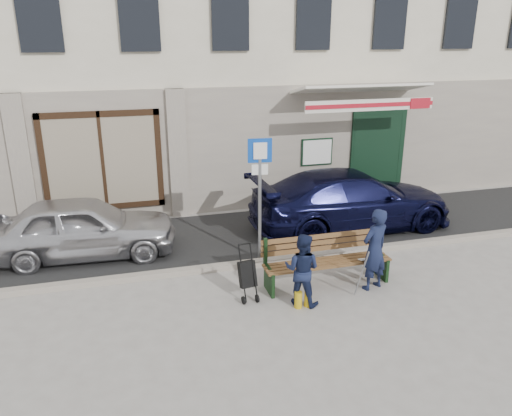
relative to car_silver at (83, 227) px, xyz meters
name	(u,v)px	position (x,y,z in m)	size (l,w,h in m)	color
ground	(296,299)	(3.66, -2.92, -0.64)	(80.00, 80.00, 0.00)	#9E9991
asphalt_lane	(251,235)	(3.66, 0.18, -0.64)	(60.00, 3.20, 0.01)	#282828
curb	(271,261)	(3.66, -1.42, -0.58)	(60.00, 0.18, 0.12)	#9E9384
building	(205,15)	(3.66, 5.53, 4.33)	(20.00, 8.27, 10.00)	beige
car_silver	(83,227)	(0.00, 0.00, 0.00)	(1.52, 3.77, 1.28)	silver
car_navy	(352,200)	(6.09, 0.00, 0.07)	(1.98, 4.88, 1.42)	black
parking_sign	(260,181)	(3.49, -1.17, 1.05)	(0.47, 0.09, 2.55)	gray
bench	(325,262)	(4.35, -2.52, -0.18)	(2.40, 1.17, 0.98)	brown
man	(374,249)	(5.15, -2.88, 0.13)	(0.56, 0.37, 1.54)	#141A37
woman	(302,269)	(3.70, -3.06, 0.00)	(0.63, 0.49, 1.29)	#161E3D
stroller	(248,275)	(2.85, -2.64, -0.20)	(0.33, 0.44, 1.00)	black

